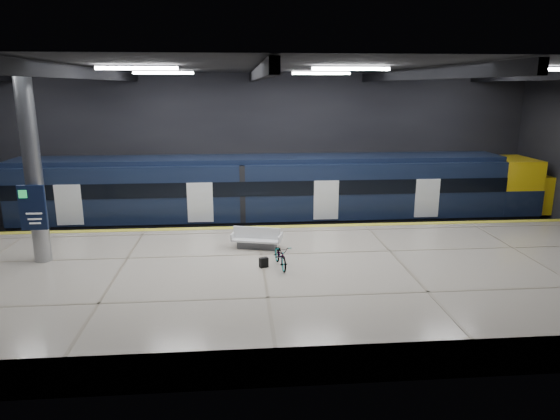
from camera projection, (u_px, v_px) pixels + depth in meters
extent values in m
plane|color=black|center=(260.00, 272.00, 20.20)|extent=(30.00, 30.00, 0.00)
cube|color=black|center=(253.00, 149.00, 26.96)|extent=(30.00, 0.10, 8.00)
cube|color=black|center=(275.00, 234.00, 11.49)|extent=(30.00, 0.10, 8.00)
cube|color=black|center=(258.00, 67.00, 18.26)|extent=(30.00, 16.00, 0.10)
cube|color=black|center=(91.00, 74.00, 17.83)|extent=(0.25, 16.00, 0.40)
cube|color=black|center=(258.00, 74.00, 18.32)|extent=(0.25, 16.00, 0.40)
cube|color=black|center=(417.00, 74.00, 18.82)|extent=(0.25, 16.00, 0.40)
cube|color=white|center=(137.00, 68.00, 16.03)|extent=(2.60, 0.18, 0.10)
cube|color=white|center=(351.00, 69.00, 16.61)|extent=(2.60, 0.18, 0.10)
cube|color=white|center=(551.00, 69.00, 17.18)|extent=(2.60, 0.18, 0.10)
cube|color=white|center=(163.00, 73.00, 21.83)|extent=(2.60, 0.18, 0.10)
cube|color=white|center=(321.00, 73.00, 22.41)|extent=(2.60, 0.18, 0.10)
cube|color=white|center=(471.00, 74.00, 22.98)|extent=(2.60, 0.18, 0.10)
cube|color=#B5A999|center=(264.00, 283.00, 17.65)|extent=(30.00, 11.00, 1.10)
cube|color=yellow|center=(257.00, 227.00, 22.59)|extent=(30.00, 0.40, 0.01)
cube|color=gray|center=(256.00, 236.00, 24.80)|extent=(30.00, 0.08, 0.16)
cube|color=gray|center=(255.00, 228.00, 26.19)|extent=(30.00, 0.08, 0.16)
cube|color=black|center=(263.00, 223.00, 25.41)|extent=(24.00, 2.58, 0.80)
cube|color=black|center=(262.00, 189.00, 24.98)|extent=(24.00, 2.80, 2.75)
cube|color=black|center=(262.00, 159.00, 24.62)|extent=(24.00, 2.30, 0.24)
cube|color=black|center=(264.00, 189.00, 23.55)|extent=(24.00, 0.04, 0.70)
cube|color=white|center=(326.00, 200.00, 23.94)|extent=(1.20, 0.05, 1.90)
cube|color=yellow|center=(510.00, 184.00, 26.06)|extent=(2.00, 2.80, 2.75)
ellipsoid|color=yellow|center=(556.00, 192.00, 26.38)|extent=(3.60, 2.52, 1.90)
cube|color=black|center=(516.00, 181.00, 26.04)|extent=(1.60, 2.38, 0.80)
cube|color=#595B60|center=(257.00, 245.00, 19.67)|extent=(1.58, 0.85, 0.28)
cube|color=white|center=(257.00, 239.00, 19.62)|extent=(2.03, 1.27, 0.08)
cube|color=white|center=(257.00, 233.00, 19.55)|extent=(1.84, 0.57, 0.47)
cube|color=white|center=(234.00, 235.00, 19.76)|extent=(0.27, 0.79, 0.28)
cube|color=white|center=(281.00, 238.00, 19.42)|extent=(0.27, 0.79, 0.28)
imported|color=#99999E|center=(281.00, 256.00, 17.57)|extent=(0.78, 1.65, 0.83)
cube|color=black|center=(264.00, 262.00, 17.58)|extent=(0.35, 0.28, 0.35)
cylinder|color=#9EA0A5|center=(33.00, 167.00, 17.47)|extent=(0.60, 0.60, 6.90)
cube|color=#0F1937|center=(33.00, 208.00, 17.39)|extent=(0.90, 0.12, 1.60)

